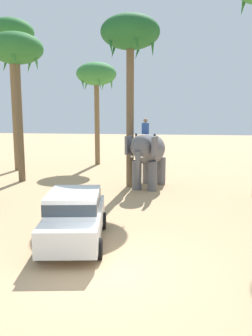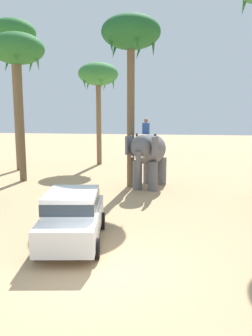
% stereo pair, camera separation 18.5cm
% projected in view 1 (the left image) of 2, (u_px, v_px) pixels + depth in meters
% --- Properties ---
extents(ground_plane, '(120.00, 120.00, 0.00)m').
position_uv_depth(ground_plane, '(102.00, 269.00, 9.00)').
color(ground_plane, tan).
extents(car_sedan_foreground, '(2.39, 4.33, 1.70)m').
position_uv_depth(car_sedan_foreground, '(75.00, 215.00, 10.68)').
color(car_sedan_foreground, white).
rests_on(car_sedan_foreground, ground).
extents(elephant_with_mahout, '(2.26, 4.01, 3.88)m').
position_uv_depth(elephant_with_mahout, '(148.00, 153.00, 18.64)').
color(elephant_with_mahout, slate).
rests_on(elephant_with_mahout, ground).
extents(palm_tree_behind_elephant, '(3.20, 3.20, 8.81)m').
position_uv_depth(palm_tree_behind_elephant, '(16.00, 53.00, 19.55)').
color(palm_tree_behind_elephant, brown).
rests_on(palm_tree_behind_elephant, ground).
extents(palm_tree_near_hut, '(3.20, 3.20, 9.36)m').
position_uv_depth(palm_tree_near_hut, '(130.00, 38.00, 17.94)').
color(palm_tree_near_hut, brown).
rests_on(palm_tree_near_hut, ground).
extents(palm_tree_far_back, '(3.20, 3.20, 10.70)m').
position_uv_depth(palm_tree_far_back, '(11.00, 38.00, 23.40)').
color(palm_tree_far_back, brown).
rests_on(palm_tree_far_back, ground).
extents(palm_tree_leaning_seaward, '(3.20, 3.20, 8.18)m').
position_uv_depth(palm_tree_leaning_seaward, '(96.00, 77.00, 26.62)').
color(palm_tree_leaning_seaward, brown).
rests_on(palm_tree_leaning_seaward, ground).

